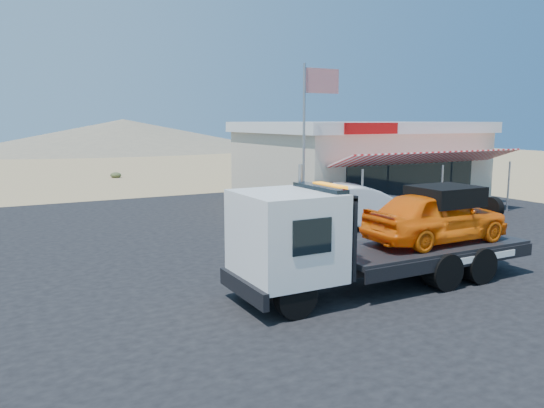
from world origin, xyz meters
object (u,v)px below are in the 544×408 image
object	(u,v)px
white_sedan	(359,206)
jerky_store	(357,161)
tow_truck	(381,231)
flagpole	(309,126)

from	to	relation	value
white_sedan	jerky_store	world-z (taller)	jerky_store
tow_truck	white_sedan	distance (m)	7.06
white_sedan	jerky_store	xyz separation A→B (m)	(4.07, 5.61, 1.16)
jerky_store	white_sedan	bearing A→B (deg)	-125.94
jerky_store	flagpole	bearing A→B (deg)	-141.21
white_sedan	jerky_store	size ratio (longest dim) A/B	0.47
flagpole	tow_truck	bearing A→B (deg)	-108.57
white_sedan	flagpole	xyz separation A→B (m)	(-1.50, 1.14, 2.93)
white_sedan	flagpole	world-z (taller)	flagpole
white_sedan	jerky_store	distance (m)	7.03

